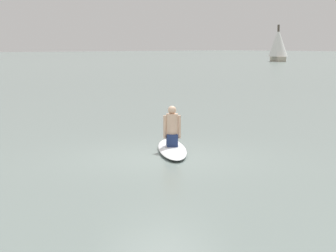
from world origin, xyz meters
TOP-DOWN VIEW (x-y plane):
  - ground_plane at (0.00, 0.00)m, footprint 400.00×400.00m
  - surfboard at (-0.70, -0.50)m, footprint 2.35×2.91m
  - person_paddler at (-0.70, -0.50)m, footprint 0.41×0.43m
  - sailboat_center_horizon at (-65.57, -52.67)m, footprint 4.23×4.41m

SIDE VIEW (x-z plane):
  - ground_plane at x=0.00m, z-range 0.00..0.00m
  - surfboard at x=-0.70m, z-range 0.00..0.13m
  - person_paddler at x=-0.70m, z-range 0.08..1.09m
  - sailboat_center_horizon at x=-65.57m, z-range -0.15..5.60m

